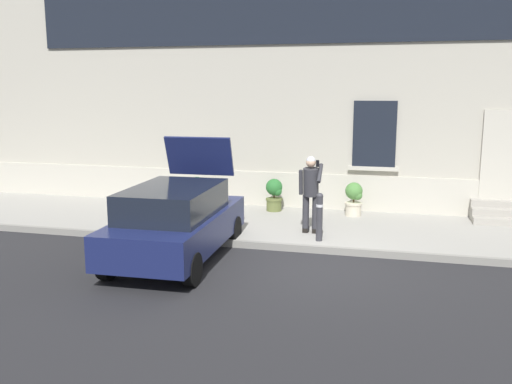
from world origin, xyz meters
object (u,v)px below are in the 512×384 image
object	(u,v)px
planter_olive	(274,194)
planter_cream	(354,198)
planter_terracotta	(197,192)
bollard_near_person	(319,215)
hatchback_car_navy	(176,220)
person_on_phone	(311,189)

from	to	relation	value
planter_olive	planter_cream	world-z (taller)	same
planter_terracotta	bollard_near_person	bearing A→B (deg)	-34.08
planter_terracotta	planter_olive	distance (m)	2.10
hatchback_car_navy	planter_olive	size ratio (longest dim) A/B	4.77
hatchback_car_navy	person_on_phone	bearing A→B (deg)	42.54
person_on_phone	planter_terracotta	xyz separation A→B (m)	(-3.37, 1.87, -0.55)
person_on_phone	planter_terracotta	distance (m)	3.89
bollard_near_person	planter_terracotta	bearing A→B (deg)	145.92
planter_olive	person_on_phone	bearing A→B (deg)	-58.19
bollard_near_person	planter_cream	xyz separation A→B (m)	(0.53, 2.60, -0.11)
person_on_phone	planter_cream	world-z (taller)	person_on_phone
bollard_near_person	planter_terracotta	world-z (taller)	bollard_near_person
hatchback_car_navy	planter_terracotta	bearing A→B (deg)	104.40
person_on_phone	bollard_near_person	bearing A→B (deg)	-60.16
planter_olive	planter_terracotta	bearing A→B (deg)	-174.80
bollard_near_person	planter_terracotta	size ratio (longest dim) A/B	1.22
bollard_near_person	planter_cream	bearing A→B (deg)	78.49
hatchback_car_navy	planter_terracotta	world-z (taller)	hatchback_car_navy
planter_terracotta	planter_cream	size ratio (longest dim) A/B	1.00
planter_terracotta	person_on_phone	bearing A→B (deg)	-29.01
bollard_near_person	planter_olive	xyz separation A→B (m)	(-1.56, 2.66, -0.11)
person_on_phone	planter_olive	bearing A→B (deg)	126.38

